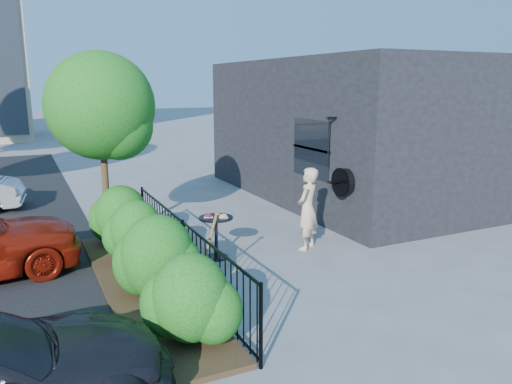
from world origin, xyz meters
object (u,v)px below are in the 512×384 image
cafe_table (216,230)px  patio_tree (104,113)px  shovel (206,255)px  woman (307,209)px

cafe_table → patio_tree: bearing=131.0°
patio_tree → cafe_table: size_ratio=4.44×
patio_tree → shovel: bearing=-73.0°
woman → shovel: size_ratio=1.29×
woman → shovel: woman is taller
patio_tree → cafe_table: patio_tree is taller
cafe_table → shovel: size_ratio=0.67×
woman → shovel: 2.78m
cafe_table → woman: bearing=-8.1°
cafe_table → woman: size_ratio=0.52×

